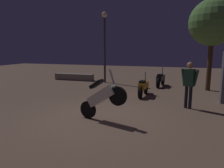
% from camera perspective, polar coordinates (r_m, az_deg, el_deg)
% --- Properties ---
extents(ground_plane, '(40.00, 40.00, 0.00)m').
position_cam_1_polar(ground_plane, '(6.75, -3.84, -9.33)').
color(ground_plane, brown).
extents(motorcycle_white_foreground, '(1.63, 0.53, 1.63)m').
position_cam_1_polar(motorcycle_white_foreground, '(6.23, -2.82, -3.80)').
color(motorcycle_white_foreground, black).
rests_on(motorcycle_white_foreground, ground_plane).
extents(motorcycle_black_parked_left, '(0.46, 1.65, 1.11)m').
position_cam_1_polar(motorcycle_black_parked_left, '(12.42, 13.40, 1.32)').
color(motorcycle_black_parked_left, black).
rests_on(motorcycle_black_parked_left, ground_plane).
extents(motorcycle_orange_parked_right, '(0.38, 1.66, 1.11)m').
position_cam_1_polar(motorcycle_orange_parked_right, '(9.77, 8.71, -0.76)').
color(motorcycle_orange_parked_right, black).
rests_on(motorcycle_orange_parked_right, ground_plane).
extents(person_rider_beside, '(0.64, 0.37, 1.74)m').
position_cam_1_polar(person_rider_beside, '(8.04, 20.71, 0.84)').
color(person_rider_beside, black).
rests_on(person_rider_beside, ground_plane).
extents(streetlamp_near, '(0.36, 0.36, 4.51)m').
position_cam_1_polar(streetlamp_near, '(13.49, -2.05, 12.74)').
color(streetlamp_near, '#38383D').
rests_on(streetlamp_near, ground_plane).
extents(tree_left_bg, '(2.38, 2.38, 4.73)m').
position_cam_1_polar(tree_left_bg, '(12.04, 26.28, 15.03)').
color(tree_left_bg, '#4C331E').
rests_on(tree_left_bg, ground_plane).
extents(planter_wall_low, '(2.85, 0.50, 0.45)m').
position_cam_1_polar(planter_wall_low, '(14.88, -10.49, 1.96)').
color(planter_wall_low, gray).
rests_on(planter_wall_low, ground_plane).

